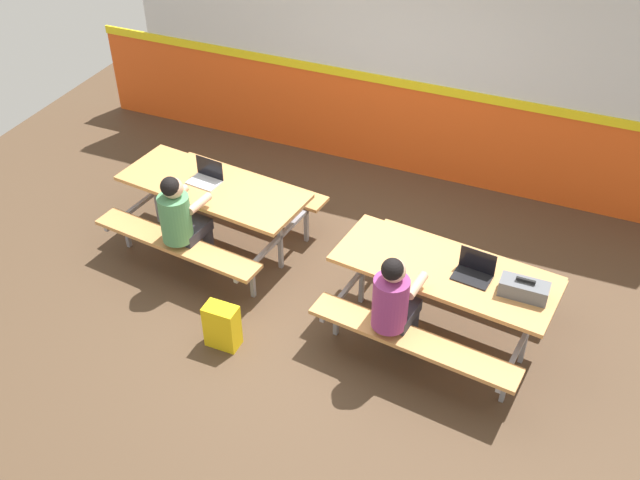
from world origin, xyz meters
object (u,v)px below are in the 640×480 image
(student_nearer, at_px, (181,218))
(student_further, at_px, (394,301))
(laptop_dark, at_px, (474,271))
(backpack_dark, at_px, (223,326))
(picnic_table_left, at_px, (214,199))
(picnic_table_right, at_px, (443,283))
(toolbox_grey, at_px, (524,289))
(laptop_silver, at_px, (206,177))

(student_nearer, height_order, student_further, same)
(laptop_dark, bearing_deg, backpack_dark, -154.83)
(picnic_table_left, xyz_separation_m, picnic_table_right, (2.51, -0.35, 0.00))
(student_nearer, bearing_deg, laptop_dark, 4.54)
(backpack_dark, bearing_deg, toolbox_grey, 19.19)
(picnic_table_right, height_order, toolbox_grey, toolbox_grey)
(student_nearer, height_order, laptop_dark, student_nearer)
(picnic_table_left, relative_size, backpack_dark, 4.59)
(picnic_table_left, height_order, picnic_table_right, same)
(student_further, relative_size, toolbox_grey, 3.02)
(picnic_table_right, height_order, laptop_dark, laptop_dark)
(laptop_silver, relative_size, toolbox_grey, 0.86)
(student_nearer, xyz_separation_m, student_further, (2.24, -0.32, 0.00))
(laptop_silver, bearing_deg, laptop_dark, -7.74)
(picnic_table_left, xyz_separation_m, laptop_silver, (-0.09, 0.05, 0.21))
(student_nearer, bearing_deg, laptop_silver, 96.55)
(laptop_dark, distance_m, backpack_dark, 2.26)
(laptop_dark, xyz_separation_m, toolbox_grey, (0.44, -0.09, 0.02))
(picnic_table_right, bearing_deg, laptop_silver, 171.35)
(picnic_table_right, distance_m, student_nearer, 2.54)
(backpack_dark, bearing_deg, laptop_dark, 25.17)
(backpack_dark, bearing_deg, laptop_silver, 123.35)
(laptop_silver, bearing_deg, picnic_table_right, -8.65)
(student_further, xyz_separation_m, laptop_silver, (-2.31, 0.92, 0.08))
(picnic_table_left, bearing_deg, student_nearer, -92.35)
(picnic_table_left, relative_size, student_further, 1.67)
(backpack_dark, bearing_deg, picnic_table_right, 27.98)
(student_nearer, distance_m, student_further, 2.26)
(picnic_table_right, relative_size, backpack_dark, 4.59)
(picnic_table_left, bearing_deg, picnic_table_right, -7.88)
(picnic_table_right, xyz_separation_m, laptop_dark, (0.25, 0.01, 0.21))
(picnic_table_left, distance_m, picnic_table_right, 2.53)
(student_further, relative_size, laptop_silver, 3.51)
(student_further, distance_m, toolbox_grey, 1.07)
(picnic_table_left, height_order, backpack_dark, picnic_table_left)
(picnic_table_left, xyz_separation_m, student_nearer, (-0.02, -0.56, 0.13))
(picnic_table_right, relative_size, student_nearer, 1.67)
(student_nearer, relative_size, student_further, 1.00)
(student_nearer, bearing_deg, backpack_dark, -41.69)
(student_nearer, relative_size, laptop_dark, 3.51)
(student_further, distance_m, laptop_silver, 2.49)
(picnic_table_left, bearing_deg, laptop_dark, -7.00)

